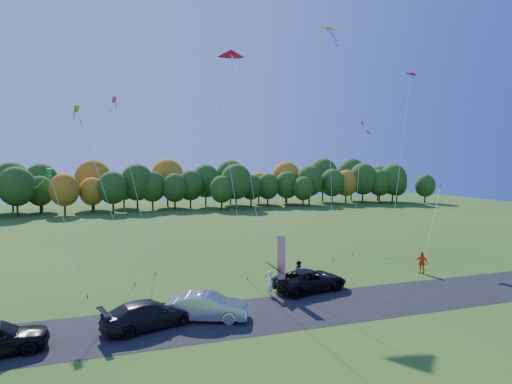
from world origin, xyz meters
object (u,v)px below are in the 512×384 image
object	(u,v)px
silver_sedan	(207,307)
person_east	(422,263)
feather_flag	(281,258)
black_suv	(310,280)

from	to	relation	value
silver_sedan	person_east	distance (m)	20.12
silver_sedan	feather_flag	distance (m)	7.00
silver_sedan	feather_flag	bearing A→B (deg)	-42.66
black_suv	feather_flag	size ratio (longest dim) A/B	1.30
silver_sedan	black_suv	bearing A→B (deg)	-49.03
silver_sedan	person_east	world-z (taller)	person_east
black_suv	silver_sedan	bearing A→B (deg)	100.50
person_east	silver_sedan	bearing A→B (deg)	-106.85
black_suv	silver_sedan	distance (m)	9.01
person_east	black_suv	bearing A→B (deg)	-113.28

